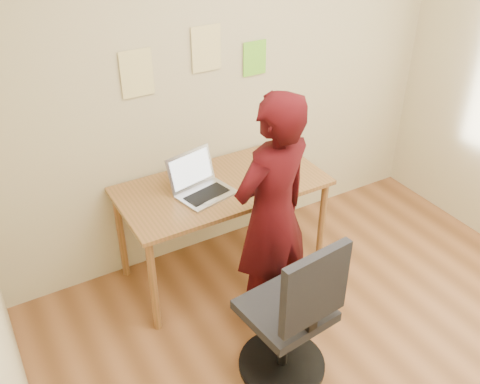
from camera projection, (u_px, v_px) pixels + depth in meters
room at (419, 194)px, 2.37m from camera, size 3.58×3.58×2.78m
desk at (222, 195)px, 3.64m from camera, size 1.40×0.70×0.74m
laptop at (201, 186)px, 3.48m from camera, size 0.41×0.38×0.25m
paper_sheet at (270, 181)px, 3.63m from camera, size 0.22×0.31×0.00m
phone at (261, 187)px, 3.55m from camera, size 0.11×0.14×0.01m
wall_note_left at (137, 73)px, 3.30m from camera, size 0.21×0.00×0.30m
wall_note_mid at (206, 49)px, 3.46m from camera, size 0.21×0.00×0.30m
wall_note_right at (255, 58)px, 3.68m from camera, size 0.18×0.00×0.24m
office_chair at (292, 322)px, 2.97m from camera, size 0.52×0.52×1.00m
person at (272, 215)px, 3.19m from camera, size 0.64×0.49×1.59m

